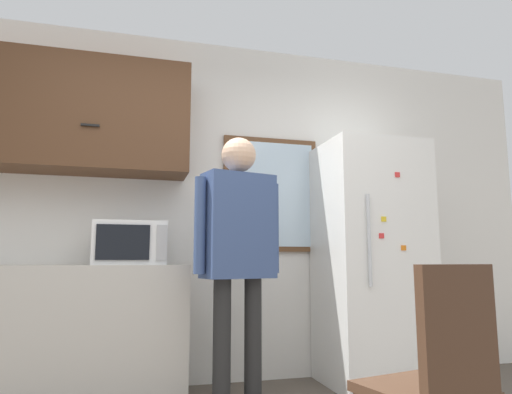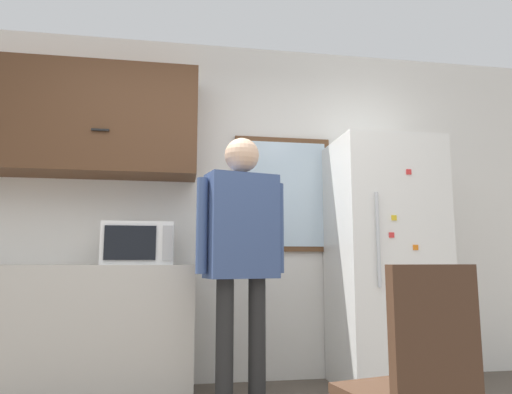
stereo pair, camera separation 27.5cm
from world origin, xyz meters
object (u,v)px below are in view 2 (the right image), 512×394
microwave (139,244)px  person (241,239)px  chair (417,380)px  refrigerator (385,261)px

microwave → person: (0.67, -0.37, 0.02)m
person → chair: 1.50m
microwave → refrigerator: 1.81m
microwave → refrigerator: bearing=-0.5°
person → refrigerator: refrigerator is taller
microwave → chair: size_ratio=0.52×
chair → refrigerator: bearing=-124.4°
person → chair: bearing=-84.7°
person → refrigerator: 1.20m
person → refrigerator: bearing=3.0°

